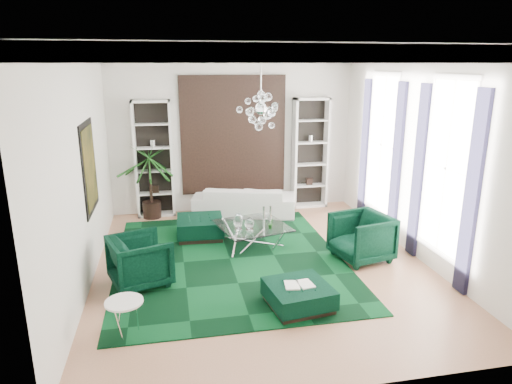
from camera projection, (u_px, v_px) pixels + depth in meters
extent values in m
cube|color=tan|center=(262.00, 265.00, 8.51)|extent=(6.00, 7.00, 0.02)
cube|color=white|center=(262.00, 51.00, 7.47)|extent=(6.00, 7.00, 0.02)
cube|color=silver|center=(233.00, 135.00, 11.30)|extent=(6.00, 0.02, 3.80)
cube|color=silver|center=(332.00, 236.00, 4.67)|extent=(6.00, 0.02, 3.80)
cube|color=silver|center=(82.00, 172.00, 7.43)|extent=(0.02, 7.00, 3.80)
cube|color=silver|center=(419.00, 158.00, 8.54)|extent=(0.02, 7.00, 3.80)
cylinder|color=white|center=(259.00, 54.00, 7.76)|extent=(0.90, 0.90, 0.05)
cube|color=black|center=(233.00, 135.00, 11.25)|extent=(2.50, 0.06, 2.80)
cube|color=black|center=(90.00, 167.00, 8.02)|extent=(0.04, 1.30, 1.60)
cube|color=white|center=(446.00, 168.00, 7.69)|extent=(0.03, 1.10, 2.90)
cube|color=black|center=(472.00, 195.00, 7.02)|extent=(0.07, 0.30, 3.25)
cube|color=black|center=(418.00, 172.00, 8.49)|extent=(0.07, 0.30, 3.25)
cube|color=white|center=(382.00, 145.00, 9.96)|extent=(0.03, 1.10, 2.90)
cube|color=black|center=(397.00, 163.00, 9.28)|extent=(0.07, 0.30, 3.25)
cube|color=black|center=(365.00, 150.00, 10.76)|extent=(0.07, 0.30, 3.25)
cube|color=black|center=(230.00, 259.00, 8.70)|extent=(4.20, 5.00, 0.02)
imported|color=silver|center=(244.00, 201.00, 11.20)|extent=(2.63, 1.56, 0.72)
imported|color=black|center=(140.00, 261.00, 7.62)|extent=(1.19, 1.17, 0.85)
imported|color=black|center=(361.00, 237.00, 8.60)|extent=(1.17, 1.15, 0.90)
cube|color=black|center=(200.00, 228.00, 9.77)|extent=(1.00, 1.00, 0.43)
cube|color=black|center=(298.00, 296.00, 6.96)|extent=(1.04, 1.04, 0.36)
cube|color=white|center=(299.00, 284.00, 6.91)|extent=(0.45, 0.30, 0.03)
cylinder|color=white|center=(125.00, 318.00, 6.23)|extent=(0.52, 0.52, 0.50)
imported|color=#164714|center=(271.00, 223.00, 9.03)|extent=(0.14, 0.13, 0.22)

